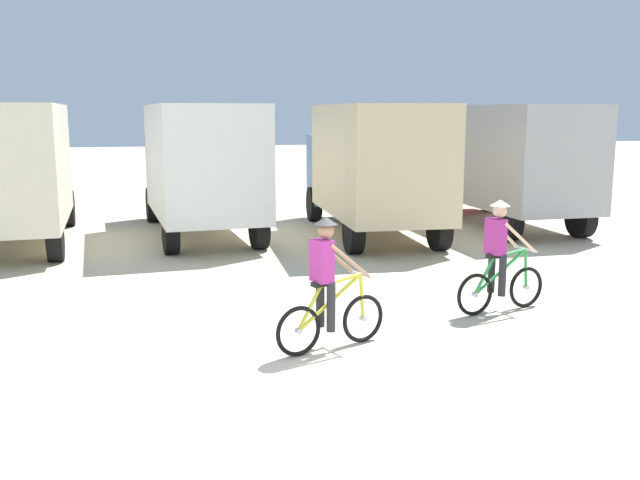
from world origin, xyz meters
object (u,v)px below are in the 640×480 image
box_truck_cream_rv (13,167)px  box_truck_white_box (200,163)px  box_truck_grey_hauler (504,159)px  cyclist_cowboy_hat (499,260)px  box_truck_tan_camper (372,163)px  cyclist_orange_shirt (328,289)px

box_truck_cream_rv → box_truck_white_box: 4.43m
box_truck_cream_rv → box_truck_grey_hauler: 12.80m
box_truck_cream_rv → box_truck_grey_hauler: same height
cyclist_cowboy_hat → box_truck_tan_camper: bearing=87.9°
box_truck_cream_rv → cyclist_cowboy_hat: size_ratio=3.76×
cyclist_orange_shirt → box_truck_white_box: bearing=95.5°
box_truck_cream_rv → box_truck_grey_hauler: bearing=-0.6°
box_truck_white_box → box_truck_grey_hauler: same height
box_truck_grey_hauler → cyclist_orange_shirt: size_ratio=3.71×
box_truck_cream_rv → cyclist_orange_shirt: bearing=-60.0°
box_truck_white_box → box_truck_tan_camper: same height
box_truck_cream_rv → box_truck_tan_camper: same height
cyclist_orange_shirt → box_truck_grey_hauler: bearing=50.5°
box_truck_cream_rv → cyclist_orange_shirt: (5.33, -9.21, -1.03)m
box_truck_white_box → box_truck_cream_rv: bearing=-176.3°
cyclist_cowboy_hat → box_truck_white_box: bearing=115.6°
box_truck_white_box → cyclist_orange_shirt: box_truck_white_box is taller
box_truck_tan_camper → box_truck_grey_hauler: same height
box_truck_tan_camper → box_truck_cream_rv: bearing=174.8°
box_truck_white_box → cyclist_cowboy_hat: size_ratio=3.78×
cyclist_orange_shirt → box_truck_cream_rv: bearing=120.0°
box_truck_white_box → box_truck_tan_camper: 4.43m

